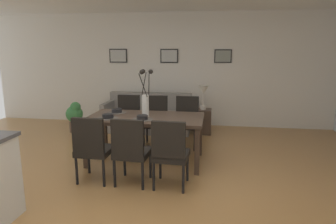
% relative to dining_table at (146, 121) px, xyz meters
% --- Properties ---
extents(ground_plane, '(9.00, 9.00, 0.00)m').
position_rel_dining_table_xyz_m(ground_plane, '(0.12, -0.70, -0.66)').
color(ground_plane, '#A87A47').
extents(back_wall_panel, '(9.00, 0.10, 2.60)m').
position_rel_dining_table_xyz_m(back_wall_panel, '(0.12, 2.55, 0.64)').
color(back_wall_panel, silver).
rests_on(back_wall_panel, ground).
extents(dining_table, '(1.80, 0.94, 0.74)m').
position_rel_dining_table_xyz_m(dining_table, '(0.00, 0.00, 0.00)').
color(dining_table, '#3D2D23').
rests_on(dining_table, ground).
extents(dining_chair_near_left, '(0.45, 0.45, 0.92)m').
position_rel_dining_table_xyz_m(dining_chair_near_left, '(-0.53, -0.87, -0.15)').
color(dining_chair_near_left, black).
rests_on(dining_chair_near_left, ground).
extents(dining_chair_near_right, '(0.46, 0.46, 0.92)m').
position_rel_dining_table_xyz_m(dining_chair_near_right, '(-0.55, 0.87, -0.15)').
color(dining_chair_near_right, black).
rests_on(dining_chair_near_right, ground).
extents(dining_chair_far_left, '(0.46, 0.46, 0.92)m').
position_rel_dining_table_xyz_m(dining_chair_far_left, '(0.00, -0.87, -0.15)').
color(dining_chair_far_left, black).
rests_on(dining_chair_far_left, ground).
extents(dining_chair_far_right, '(0.47, 0.47, 0.92)m').
position_rel_dining_table_xyz_m(dining_chair_far_right, '(-0.01, 0.88, -0.15)').
color(dining_chair_far_right, black).
rests_on(dining_chair_far_right, ground).
extents(dining_chair_mid_left, '(0.46, 0.46, 0.92)m').
position_rel_dining_table_xyz_m(dining_chair_mid_left, '(0.52, -0.89, -0.15)').
color(dining_chair_mid_left, black).
rests_on(dining_chair_mid_left, ground).
extents(dining_chair_mid_right, '(0.46, 0.46, 0.92)m').
position_rel_dining_table_xyz_m(dining_chair_mid_right, '(0.56, 0.90, -0.15)').
color(dining_chair_mid_right, black).
rests_on(dining_chair_mid_right, ground).
extents(centerpiece_vase, '(0.21, 0.23, 0.73)m').
position_rel_dining_table_xyz_m(centerpiece_vase, '(0.00, 0.00, 0.36)').
color(centerpiece_vase, silver).
rests_on(centerpiece_vase, dining_table).
extents(placemat_near_left, '(0.32, 0.32, 0.01)m').
position_rel_dining_table_xyz_m(placemat_near_left, '(-0.54, -0.21, 0.08)').
color(placemat_near_left, '#4C4742').
rests_on(placemat_near_left, dining_table).
extents(bowl_near_left, '(0.17, 0.17, 0.07)m').
position_rel_dining_table_xyz_m(bowl_near_left, '(-0.54, -0.21, 0.12)').
color(bowl_near_left, black).
rests_on(bowl_near_left, dining_table).
extents(placemat_near_right, '(0.32, 0.32, 0.01)m').
position_rel_dining_table_xyz_m(placemat_near_right, '(-0.54, 0.21, 0.08)').
color(placemat_near_right, '#4C4742').
rests_on(placemat_near_right, dining_table).
extents(bowl_near_right, '(0.17, 0.17, 0.07)m').
position_rel_dining_table_xyz_m(bowl_near_right, '(-0.54, 0.21, 0.12)').
color(bowl_near_right, black).
rests_on(bowl_near_right, dining_table).
extents(placemat_far_left, '(0.32, 0.32, 0.01)m').
position_rel_dining_table_xyz_m(placemat_far_left, '(0.00, -0.21, 0.08)').
color(placemat_far_left, '#4C4742').
rests_on(placemat_far_left, dining_table).
extents(bowl_far_left, '(0.17, 0.17, 0.07)m').
position_rel_dining_table_xyz_m(bowl_far_left, '(0.00, -0.21, 0.12)').
color(bowl_far_left, black).
rests_on(bowl_far_left, dining_table).
extents(sofa, '(1.89, 0.84, 0.80)m').
position_rel_dining_table_xyz_m(sofa, '(-0.39, 1.90, -0.39)').
color(sofa, gray).
rests_on(sofa, ground).
extents(side_table, '(0.36, 0.36, 0.52)m').
position_rel_dining_table_xyz_m(side_table, '(0.83, 1.80, -0.40)').
color(side_table, '#3D2D23').
rests_on(side_table, ground).
extents(table_lamp, '(0.22, 0.22, 0.51)m').
position_rel_dining_table_xyz_m(table_lamp, '(0.83, 1.80, 0.23)').
color(table_lamp, beige).
rests_on(table_lamp, side_table).
extents(framed_picture_left, '(0.43, 0.03, 0.32)m').
position_rel_dining_table_xyz_m(framed_picture_left, '(-1.22, 2.48, 0.96)').
color(framed_picture_left, black).
extents(framed_picture_center, '(0.41, 0.03, 0.32)m').
position_rel_dining_table_xyz_m(framed_picture_center, '(0.00, 2.48, 0.96)').
color(framed_picture_center, black).
extents(framed_picture_right, '(0.39, 0.03, 0.30)m').
position_rel_dining_table_xyz_m(framed_picture_right, '(1.22, 2.48, 0.96)').
color(framed_picture_right, black).
extents(potted_plant, '(0.36, 0.36, 0.67)m').
position_rel_dining_table_xyz_m(potted_plant, '(-1.92, 1.47, -0.29)').
color(potted_plant, brown).
rests_on(potted_plant, ground).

